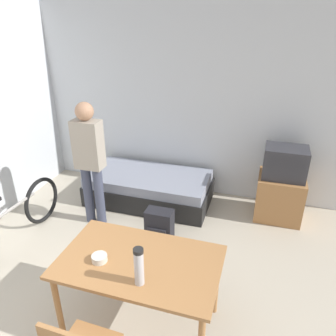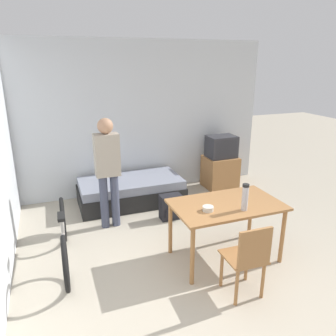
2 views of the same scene
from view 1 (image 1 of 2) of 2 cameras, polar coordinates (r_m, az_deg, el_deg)
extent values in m
cube|color=silver|center=(4.78, 1.16, 11.34)|extent=(5.00, 0.06, 2.70)
cube|color=black|center=(4.81, -3.26, -4.15)|extent=(1.75, 0.89, 0.29)
cube|color=gray|center=(4.71, -3.32, -1.88)|extent=(1.70, 0.86, 0.14)
cube|color=#9E6B3D|center=(4.62, 18.80, -4.77)|extent=(0.59, 0.52, 0.60)
cube|color=#2D2D33|center=(4.40, 19.72, 0.92)|extent=(0.53, 0.39, 0.41)
cube|color=black|center=(4.22, 19.75, -0.10)|extent=(0.43, 0.01, 0.32)
cube|color=#9E6B3D|center=(2.75, -5.01, -15.96)|extent=(1.30, 0.78, 0.03)
cylinder|color=#9E6B3D|center=(3.03, -18.54, -22.22)|extent=(0.05, 0.05, 0.70)
cylinder|color=#9E6B3D|center=(3.42, -12.16, -14.77)|extent=(0.05, 0.05, 0.70)
cylinder|color=#9E6B3D|center=(3.12, 8.41, -19.14)|extent=(0.05, 0.05, 0.70)
torus|color=black|center=(4.59, -21.13, -5.28)|extent=(0.07, 0.61, 0.61)
cylinder|color=gray|center=(4.20, -25.94, -6.66)|extent=(0.07, 0.82, 0.04)
cylinder|color=#3D4256|center=(4.36, -13.71, -4.46)|extent=(0.12, 0.12, 0.80)
cylinder|color=#3D4256|center=(4.29, -11.85, -4.82)|extent=(0.12, 0.12, 0.80)
cube|color=#9E9384|center=(4.02, -13.75, 3.98)|extent=(0.34, 0.20, 0.60)
sphere|color=#A87A5B|center=(3.90, -14.37, 9.54)|extent=(0.22, 0.22, 0.22)
cylinder|color=#B7B7BC|center=(2.45, -5.08, -16.72)|extent=(0.07, 0.07, 0.31)
cylinder|color=black|center=(2.36, -5.22, -14.17)|extent=(0.08, 0.08, 0.03)
cylinder|color=beige|center=(2.76, -11.85, -15.11)|extent=(0.13, 0.13, 0.05)
cube|color=black|center=(4.03, -1.50, -9.81)|extent=(0.33, 0.19, 0.39)
cube|color=black|center=(3.98, -2.02, -11.39)|extent=(0.23, 0.03, 0.14)
camera|label=2|loc=(2.98, -94.35, -6.09)|focal=35.00mm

